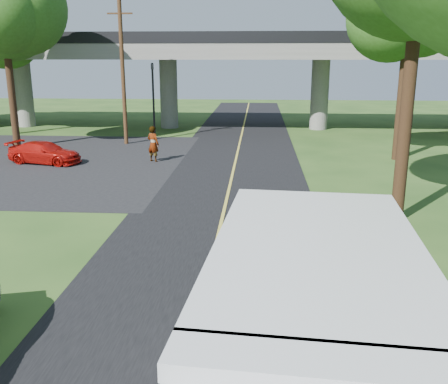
# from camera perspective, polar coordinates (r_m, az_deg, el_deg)

# --- Properties ---
(ground) EXTENTS (120.00, 120.00, 0.00)m
(ground) POSITION_cam_1_polar(r_m,az_deg,el_deg) (10.07, -3.97, -18.67)
(ground) COLOR #274619
(ground) RESTS_ON ground
(road) EXTENTS (7.00, 90.00, 0.02)m
(road) POSITION_cam_1_polar(r_m,az_deg,el_deg) (19.15, 0.09, -1.78)
(road) COLOR black
(road) RESTS_ON ground
(parking_lot) EXTENTS (16.00, 18.00, 0.01)m
(parking_lot) POSITION_cam_1_polar(r_m,az_deg,el_deg) (29.52, -20.65, 3.29)
(parking_lot) COLOR black
(parking_lot) RESTS_ON ground
(lane_line) EXTENTS (0.12, 90.00, 0.01)m
(lane_line) POSITION_cam_1_polar(r_m,az_deg,el_deg) (19.14, 0.09, -1.72)
(lane_line) COLOR gold
(lane_line) RESTS_ON road
(overpass) EXTENTS (54.00, 10.00, 7.30)m
(overpass) POSITION_cam_1_polar(r_m,az_deg,el_deg) (40.30, 2.27, 13.71)
(overpass) COLOR slate
(overpass) RESTS_ON ground
(traffic_signal) EXTENTS (0.18, 0.22, 5.20)m
(traffic_signal) POSITION_cam_1_polar(r_m,az_deg,el_deg) (35.11, -8.10, 11.14)
(traffic_signal) COLOR black
(traffic_signal) RESTS_ON ground
(utility_pole) EXTENTS (1.60, 0.26, 9.00)m
(utility_pole) POSITION_cam_1_polar(r_m,az_deg,el_deg) (33.45, -11.49, 13.19)
(utility_pole) COLOR #472D19
(utility_pole) RESTS_ON ground
(tree_right_far) EXTENTS (5.77, 5.67, 10.99)m
(tree_right_far) POSITION_cam_1_polar(r_m,az_deg,el_deg) (29.34, 20.97, 19.55)
(tree_right_far) COLOR #382314
(tree_right_far) RESTS_ON ground
(tree_left_lot) EXTENTS (5.60, 5.50, 10.50)m
(tree_left_lot) POSITION_cam_1_polar(r_m,az_deg,el_deg) (33.73, -23.73, 17.91)
(tree_left_lot) COLOR #382314
(tree_left_lot) RESTS_ON ground
(tree_left_far) EXTENTS (5.26, 5.16, 9.89)m
(tree_left_far) POSITION_cam_1_polar(r_m,az_deg,el_deg) (40.40, -23.59, 16.63)
(tree_left_far) COLOR #382314
(tree_left_far) RESTS_ON ground
(step_van) EXTENTS (3.42, 7.85, 3.21)m
(step_van) POSITION_cam_1_polar(r_m,az_deg,el_deg) (6.72, 10.33, -20.18)
(step_van) COLOR silver
(step_van) RESTS_ON ground
(red_sedan) EXTENTS (4.27, 2.43, 1.17)m
(red_sedan) POSITION_cam_1_polar(r_m,az_deg,el_deg) (28.74, -19.80, 4.25)
(red_sedan) COLOR #AC100A
(red_sedan) RESTS_ON ground
(pedestrian) EXTENTS (0.85, 0.74, 1.97)m
(pedestrian) POSITION_cam_1_polar(r_m,az_deg,el_deg) (27.69, -8.10, 5.46)
(pedestrian) COLOR gray
(pedestrian) RESTS_ON ground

